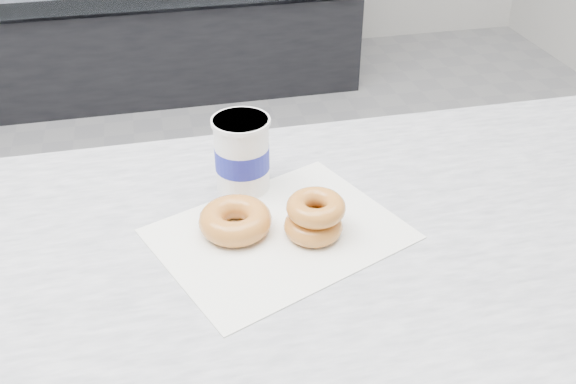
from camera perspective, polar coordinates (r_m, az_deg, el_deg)
The scene contains 5 objects.
ground at distance 1.95m, azimuth -12.24°, elevation -16.36°, with size 5.00×5.00×0.00m, color #959597.
wax_paper at distance 0.94m, azimuth -0.77°, elevation -3.75°, with size 0.34×0.26×0.00m, color silver.
donut_single at distance 0.94m, azimuth -4.70°, elevation -2.51°, with size 0.11×0.11×0.04m, color #D17D39.
donut_stack at distance 0.92m, azimuth 2.38°, elevation -2.21°, with size 0.12×0.12×0.06m.
coffee_cup at distance 1.01m, azimuth -4.11°, elevation 3.43°, with size 0.09×0.09×0.12m.
Camera 1 is at (0.11, -1.27, 1.47)m, focal length 40.00 mm.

